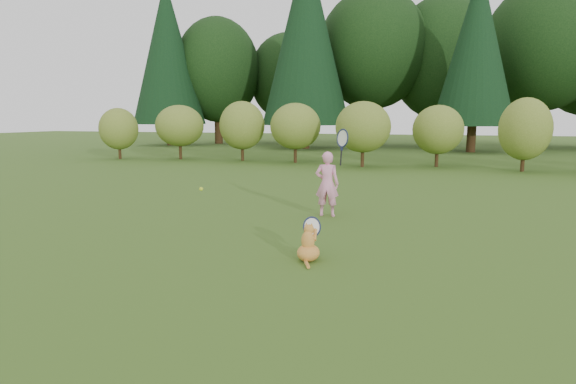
% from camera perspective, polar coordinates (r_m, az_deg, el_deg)
% --- Properties ---
extents(ground, '(100.00, 100.00, 0.00)m').
position_cam_1_polar(ground, '(7.81, -3.13, -5.88)').
color(ground, '#315317').
rests_on(ground, ground).
extents(shrub_row, '(28.00, 3.00, 2.80)m').
position_cam_1_polar(shrub_row, '(20.27, 9.63, 7.09)').
color(shrub_row, '#586920').
rests_on(shrub_row, ground).
extents(woodland_backdrop, '(48.00, 10.00, 15.00)m').
position_cam_1_polar(woodland_backdrop, '(30.70, 12.49, 19.02)').
color(woodland_backdrop, black).
rests_on(woodland_backdrop, ground).
extents(child, '(0.73, 0.46, 1.97)m').
position_cam_1_polar(child, '(9.69, 4.71, 1.14)').
color(child, pink).
rests_on(child, ground).
extents(cat, '(0.39, 0.78, 0.71)m').
position_cam_1_polar(cat, '(6.75, 2.45, -5.83)').
color(cat, '#BA6723').
rests_on(cat, ground).
extents(tennis_ball, '(0.07, 0.07, 0.07)m').
position_cam_1_polar(tennis_ball, '(8.86, -10.26, 0.35)').
color(tennis_ball, '#A5C317').
rests_on(tennis_ball, ground).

